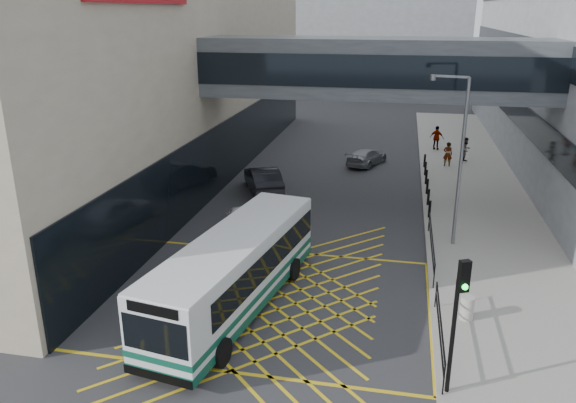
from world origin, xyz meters
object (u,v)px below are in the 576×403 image
Objects in this scene: bus at (236,269)px; car_silver at (367,156)px; car_white at (244,221)px; pedestrian_a at (448,154)px; pedestrian_b at (466,150)px; litter_bin at (467,308)px; pedestrian_c at (437,138)px; car_dark at (263,180)px; street_lamp at (458,152)px; traffic_light at (458,309)px.

car_silver is at bearing 90.89° from bus.
car_white is 2.89× the size of pedestrian_a.
pedestrian_b is (11.67, 16.11, 0.25)m from car_white.
litter_bin is 0.46× the size of pedestrian_c.
car_white is 21.72m from pedestrian_c.
pedestrian_b is (6.81, 1.73, 0.40)m from car_silver.
pedestrian_c is at bearing 89.82° from litter_bin.
litter_bin is at bearing 134.68° from car_white.
car_dark is 1.26× the size of car_silver.
street_lamp is 4.43× the size of pedestrian_b.
car_white is at bearing -162.99° from street_lamp.
traffic_light is 4.95m from litter_bin.
car_dark is 2.76× the size of pedestrian_c.
bus is 27.34m from pedestrian_c.
car_white is 5.81× the size of litter_bin.
pedestrian_b is at bearing -128.13° from pedestrian_a.
street_lamp is (7.98, 7.36, 2.95)m from bus.
pedestrian_c is (8.20, 26.08, -0.45)m from bus.
bus is 2.15× the size of car_white.
pedestrian_c is at bearing 77.65° from pedestrian_b.
pedestrian_a is 0.98× the size of pedestrian_b.
litter_bin is 0.49× the size of pedestrian_b.
pedestrian_b is (12.39, 9.35, 0.23)m from car_dark.
street_lamp is 14.37m from pedestrian_a.
car_white is 10.32m from street_lamp.
traffic_light is (4.04, -24.85, 2.23)m from car_silver.
car_white is 2.65× the size of pedestrian_c.
bus reaches higher than car_dark.
car_dark is 19.85m from traffic_light.
car_silver is 0.53× the size of street_lamp.
litter_bin is at bearing -136.69° from pedestrian_b.
car_silver is 7.06m from pedestrian_c.
litter_bin is 25.54m from pedestrian_c.
bus is 6.06× the size of pedestrian_b.
litter_bin is 22.37m from pedestrian_b.
car_silver is at bearing 65.62° from pedestrian_c.
street_lamp is at bearing 131.15° from car_silver.
bus is at bearing 90.69° from car_white.
pedestrian_b is at bearing 95.59° from street_lamp.
traffic_light reaches higher than pedestrian_c.
bus is 8.29m from traffic_light.
car_white is at bearing 106.18° from traffic_light.
car_silver is (3.23, 21.09, -0.90)m from bus.
traffic_light is at bearing -101.14° from litter_bin.
bus is 1.37× the size of street_lamp.
pedestrian_a is at bearing -138.39° from car_white.
pedestrian_a is 2.03m from pedestrian_b.
litter_bin is at bearing 13.42° from bus.
pedestrian_b is at bearing 75.85° from bus.
car_white is 13.91m from traffic_light.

